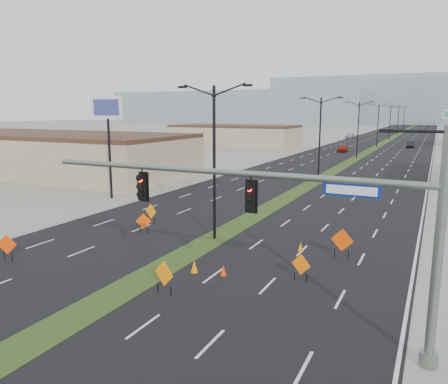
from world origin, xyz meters
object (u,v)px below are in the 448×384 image
at_px(cone_0, 194,267).
at_px(streetlight_2, 358,128).
at_px(streetlight_0, 214,158).
at_px(streetlight_4, 390,121).
at_px(car_mid, 410,144).
at_px(construction_sign_3, 164,275).
at_px(cone_2, 301,247).
at_px(cone_1, 223,270).
at_px(cone_3, 256,206).
at_px(streetlight_5, 398,120).
at_px(streetlight_3, 378,124).
at_px(construction_sign_2, 151,212).
at_px(construction_sign_5, 342,241).
at_px(streetlight_1, 320,136).
at_px(car_far, 350,136).
at_px(construction_sign_1, 144,222).
at_px(signal_mast, 298,213).
at_px(car_left, 343,148).
at_px(pole_sign_west, 108,115).
at_px(construction_sign_4, 301,266).
at_px(streetlight_6, 404,118).
at_px(construction_sign_0, 7,245).

bearing_deg(cone_0, streetlight_2, 91.73).
bearing_deg(streetlight_0, streetlight_4, 90.00).
bearing_deg(car_mid, construction_sign_3, -95.72).
bearing_deg(cone_0, cone_2, 55.98).
bearing_deg(cone_1, streetlight_0, 121.15).
height_order(streetlight_0, cone_3, streetlight_0).
relative_size(streetlight_0, streetlight_5, 1.00).
relative_size(streetlight_3, construction_sign_2, 6.71).
xyz_separation_m(car_mid, construction_sign_5, (1.11, -86.16, 0.28)).
bearing_deg(streetlight_1, construction_sign_3, -86.91).
bearing_deg(streetlight_0, car_far, 95.78).
bearing_deg(construction_sign_5, streetlight_4, 102.86).
height_order(streetlight_5, construction_sign_2, streetlight_5).
distance_m(streetlight_3, construction_sign_1, 85.32).
bearing_deg(signal_mast, streetlight_3, 95.20).
bearing_deg(streetlight_4, car_left, -96.13).
relative_size(signal_mast, cone_2, 28.57).
bearing_deg(pole_sign_west, construction_sign_4, -42.29).
xyz_separation_m(construction_sign_2, cone_2, (12.11, -1.54, -0.59)).
distance_m(car_left, construction_sign_3, 77.05).
xyz_separation_m(signal_mast, streetlight_4, (-8.56, 122.00, 0.63)).
distance_m(streetlight_6, cone_0, 174.08).
distance_m(construction_sign_2, cone_0, 11.05).
height_order(streetlight_1, construction_sign_4, streetlight_1).
bearing_deg(streetlight_6, cone_1, -88.87).
height_order(streetlight_2, construction_sign_5, streetlight_2).
bearing_deg(pole_sign_west, streetlight_2, 58.96).
relative_size(streetlight_1, cone_2, 17.56).
height_order(streetlight_4, cone_1, streetlight_4).
relative_size(construction_sign_0, construction_sign_5, 0.86).
distance_m(streetlight_1, streetlight_6, 140.00).
bearing_deg(construction_sign_0, streetlight_3, 62.31).
relative_size(cone_3, pole_sign_west, 0.07).
bearing_deg(pole_sign_west, cone_0, -52.05).
distance_m(streetlight_3, car_far, 32.14).
distance_m(construction_sign_2, pole_sign_west, 13.25).
relative_size(streetlight_2, cone_3, 15.52).
bearing_deg(cone_1, streetlight_1, 95.83).
height_order(streetlight_4, cone_0, streetlight_4).
xyz_separation_m(cone_1, cone_3, (-4.23, 15.05, 0.04)).
height_order(streetlight_0, construction_sign_0, streetlight_0).
bearing_deg(streetlight_3, streetlight_4, 90.00).
bearing_deg(construction_sign_2, streetlight_4, 99.32).
relative_size(car_left, construction_sign_5, 2.42).
bearing_deg(signal_mast, streetlight_1, 102.69).
height_order(streetlight_6, construction_sign_3, streetlight_6).
height_order(construction_sign_2, pole_sign_west, pole_sign_west).
relative_size(streetlight_2, cone_0, 15.18).
distance_m(cone_2, pole_sign_west, 23.98).
distance_m(streetlight_0, cone_3, 10.69).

